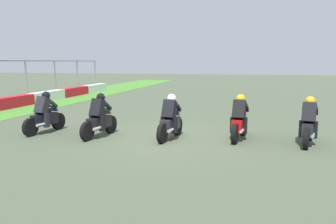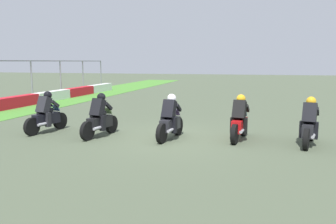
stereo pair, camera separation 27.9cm
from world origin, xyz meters
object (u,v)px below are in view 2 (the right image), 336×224
rider_lane_d (100,119)px  rider_lane_e (46,115)px  rider_lane_c (170,121)px  rider_lane_a (309,125)px  rider_lane_b (240,121)px

rider_lane_d → rider_lane_e: bearing=95.4°
rider_lane_c → rider_lane_e: 4.68m
rider_lane_a → rider_lane_e: size_ratio=1.00×
rider_lane_c → rider_lane_e: (-0.07, 4.68, 0.00)m
rider_lane_e → rider_lane_a: bearing=-77.2°
rider_lane_a → rider_lane_e: bearing=104.6°
rider_lane_b → rider_lane_e: bearing=103.0°
rider_lane_b → rider_lane_d: bearing=107.2°
rider_lane_a → rider_lane_c: 4.39m
rider_lane_b → rider_lane_a: bearing=-86.9°
rider_lane_a → rider_lane_e: 9.07m
rider_lane_b → rider_lane_d: same height
rider_lane_c → rider_lane_e: size_ratio=1.00×
rider_lane_b → rider_lane_c: (-0.46, 2.25, 0.00)m
rider_lane_a → rider_lane_d: 6.86m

